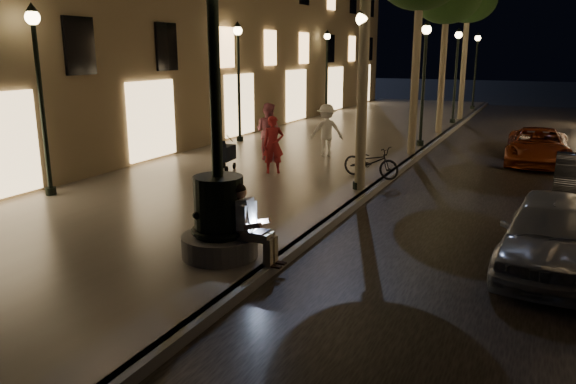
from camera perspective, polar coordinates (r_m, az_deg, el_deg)
The scene contains 21 objects.
ground at distance 22.07m, azimuth 13.45°, elevation 3.67°, with size 120.00×120.00×0.00m, color black.
cobble_lane at distance 21.69m, azimuth 21.22°, elevation 2.95°, with size 6.00×45.00×0.02m, color black.
promenade at distance 23.15m, azimuth 3.71°, elevation 4.76°, with size 8.00×45.00×0.20m, color #69635C.
curb_strip at distance 22.05m, azimuth 13.46°, elevation 3.93°, with size 0.25×45.00×0.20m, color #59595B.
fountain_lamppost at distance 10.17m, azimuth -7.06°, elevation -1.08°, with size 1.40×1.40×5.21m.
seated_man_laptop at distance 9.95m, azimuth -4.00°, elevation -3.01°, with size 1.04×0.35×1.41m.
tree_far at distance 32.72m, azimuth 17.86°, elevation 18.00°, with size 3.00×3.00×7.50m.
lamp_curb_a at distance 15.02m, azimuth 7.45°, elevation 11.63°, with size 0.36×0.36×4.81m.
lamp_curb_b at distance 22.78m, azimuth 13.69°, elevation 12.18°, with size 0.36×0.36×4.81m.
lamp_curb_c at distance 30.65m, azimuth 16.75°, elevation 12.39°, with size 0.36×0.36×4.81m.
lamp_curb_d at distance 38.58m, azimuth 18.56°, elevation 12.50°, with size 0.36×0.36×4.81m.
lamp_left_a at distance 15.55m, azimuth -24.00°, elevation 10.64°, with size 0.36×0.36×4.81m.
lamp_left_b at distance 23.41m, azimuth -5.06°, elevation 12.55°, with size 0.36×0.36×4.81m.
lamp_left_c at distance 32.47m, azimuth 3.97°, elevation 13.00°, with size 0.36×0.36×4.81m.
stroller at distance 17.73m, azimuth -6.46°, elevation 3.94°, with size 0.54×1.09×1.10m.
car_front at distance 11.10m, azimuth 25.23°, elevation -3.85°, with size 1.64×4.08×1.39m, color #94989B.
car_third at distance 21.58m, azimuth 24.02°, elevation 4.26°, with size 2.04×4.42×1.23m, color maroon.
pedestrian_red at distance 17.23m, azimuth -1.50°, elevation 4.83°, with size 0.64×0.42×1.75m, color #AD2227.
pedestrian_pink at distance 19.42m, azimuth -2.02°, elevation 6.17°, with size 0.94×0.74×1.94m, color #CC6C82.
pedestrian_white at distance 20.04m, azimuth 3.92°, elevation 6.26°, with size 1.20×0.69×1.85m, color white.
bicycle at distance 16.82m, azimuth 8.43°, elevation 3.04°, with size 0.62×1.79×0.94m, color black.
Camera 1 is at (4.23, -6.31, 3.86)m, focal length 35.00 mm.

